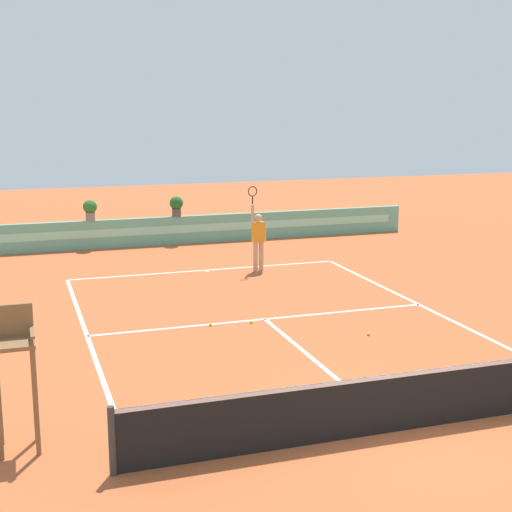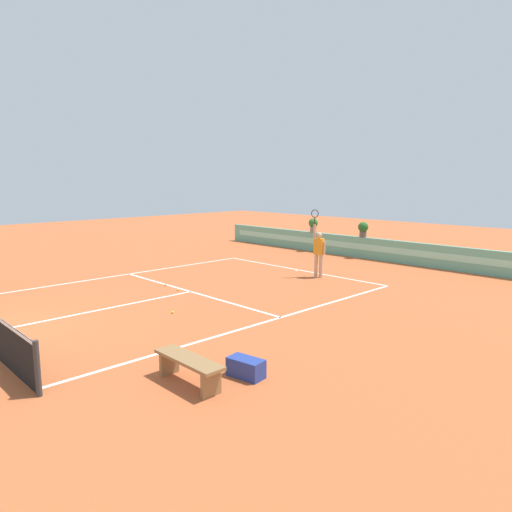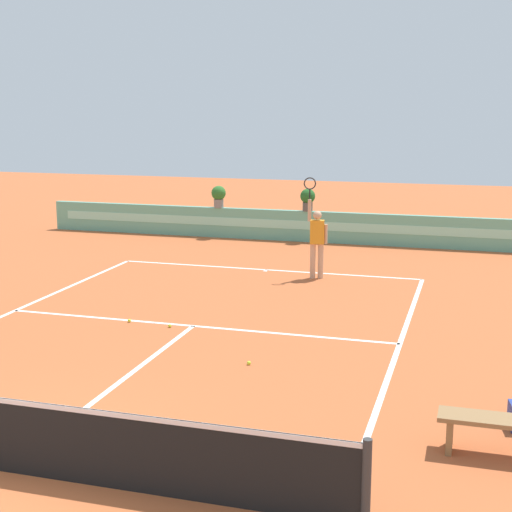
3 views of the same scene
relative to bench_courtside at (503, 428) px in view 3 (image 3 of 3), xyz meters
name	(u,v)px [view 3 (image 3 of 3)]	position (x,y,z in m)	size (l,w,h in m)	color
ground_plane	(186,332)	(-5.82, 3.86, -0.38)	(60.00, 60.00, 0.00)	#B2562D
court_lines	(199,322)	(-5.82, 4.58, -0.37)	(8.32, 11.94, 0.01)	white
net	(0,432)	(-5.82, -2.14, 0.13)	(8.92, 0.10, 1.00)	#333333
back_wall_barrier	(304,226)	(-5.82, 14.25, 0.12)	(18.00, 0.21, 1.00)	#60A88E
bench_courtside	(503,428)	(0.00, 0.00, 0.00)	(1.60, 0.44, 0.51)	olive
tennis_player	(317,238)	(-4.34, 9.18, 0.67)	(0.61, 0.29, 2.58)	tan
tennis_ball_near_baseline	(129,321)	(-7.17, 4.15, -0.34)	(0.07, 0.07, 0.07)	#CCE033
tennis_ball_mid_court	(249,363)	(-4.07, 2.38, -0.34)	(0.07, 0.07, 0.07)	#CCE033
tennis_ball_by_sideline	(170,326)	(-6.23, 4.04, -0.34)	(0.07, 0.07, 0.07)	#CCE033
potted_plant_left	(219,195)	(-8.75, 14.25, 1.04)	(0.48, 0.48, 0.72)	gray
potted_plant_centre	(308,198)	(-5.72, 14.25, 1.04)	(0.48, 0.48, 0.72)	#514C47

